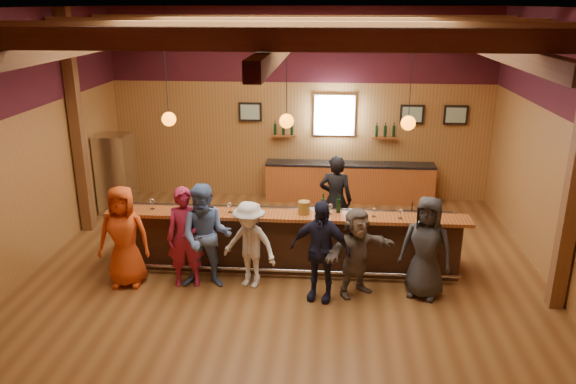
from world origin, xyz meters
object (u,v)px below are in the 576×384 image
bottle_a (323,205)px  back_bar_cabinet (349,182)px  customer_orange (124,236)px  customer_redvest (186,237)px  customer_navy (320,251)px  bar_counter (288,238)px  customer_dark (426,248)px  customer_white (250,245)px  bartender (336,200)px  customer_denim (206,237)px  stainless_fridge (116,174)px  customer_brown (356,252)px  ice_bucket (304,208)px

bottle_a → back_bar_cabinet: bearing=81.5°
customer_orange → customer_redvest: 1.04m
back_bar_cabinet → customer_navy: (-0.58, -4.77, 0.37)m
back_bar_cabinet → customer_orange: bearing=-130.3°
customer_navy → bottle_a: 1.08m
bar_counter → bottle_a: size_ratio=18.44×
customer_orange → customer_dark: 4.97m
bottle_a → customer_white: bearing=-150.8°
bar_counter → bartender: bartender is taller
customer_redvest → customer_denim: bearing=-15.9°
customer_navy → customer_dark: customer_dark is taller
stainless_fridge → customer_dark: (6.41, -3.42, -0.05)m
customer_brown → ice_bucket: customer_brown is taller
customer_white → customer_dark: customer_dark is taller
customer_denim → bartender: (2.13, 2.02, -0.01)m
back_bar_cabinet → customer_navy: 4.82m
ice_bucket → customer_navy: bearing=-71.3°
customer_white → customer_navy: 1.23m
customer_dark → ice_bucket: size_ratio=7.69×
customer_denim → ice_bucket: 1.74m
bar_counter → customer_orange: (-2.67, -0.97, 0.35)m
back_bar_cabinet → bartender: size_ratio=2.23×
customer_navy → customer_orange: bearing=-170.4°
customer_denim → customer_navy: (1.89, -0.26, -0.06)m
customer_brown → ice_bucket: bearing=104.4°
customer_dark → customer_white: bearing=-160.0°
bar_counter → customer_redvest: size_ratio=3.64×
ice_bucket → bottle_a: (0.33, 0.09, 0.02)m
customer_brown → bottle_a: size_ratio=4.38×
customer_navy → bottle_a: bearing=102.6°
bar_counter → customer_denim: bearing=-143.9°
customer_denim → customer_brown: (2.47, -0.06, -0.15)m
customer_orange → customer_dark: (4.97, 0.00, -0.02)m
customer_white → stainless_fridge: bearing=158.1°
customer_redvest → customer_navy: 2.26m
bar_counter → ice_bucket: 0.81m
customer_redvest → customer_white: (1.06, 0.04, -0.11)m
customer_white → ice_bucket: bearing=54.9°
customer_redvest → bartender: (2.49, 1.98, 0.03)m
stainless_fridge → customer_redvest: stainless_fridge is taller
customer_dark → bottle_a: customer_dark is taller
bar_counter → customer_brown: customer_brown is taller
bar_counter → customer_denim: size_ratio=3.49×
stainless_fridge → customer_white: size_ratio=1.20×
customer_redvest → bartender: bearing=27.9°
customer_orange → customer_white: bearing=-2.7°
customer_brown → customer_dark: customer_dark is taller
ice_bucket → customer_white: bearing=-146.3°
back_bar_cabinet → customer_redvest: customer_redvest is taller
back_bar_cabinet → customer_navy: customer_navy is taller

